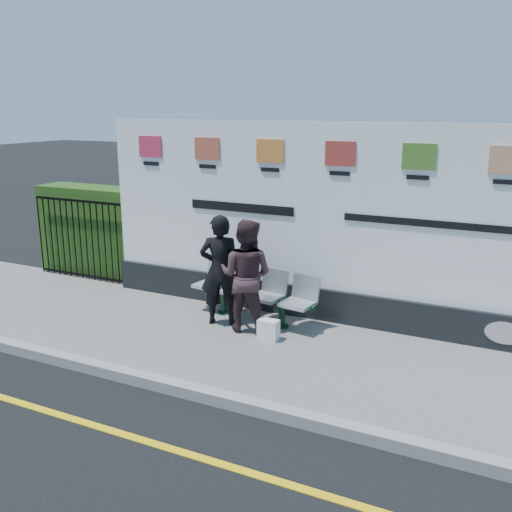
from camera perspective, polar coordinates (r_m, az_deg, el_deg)
The scene contains 12 objects.
ground at distance 6.11m, azimuth -8.89°, elevation -18.44°, with size 80.00×80.00×0.00m, color black.
pavement at distance 7.99m, azimuth 1.43°, elevation -9.36°, with size 14.00×3.00×0.12m, color slate.
kerb at distance 6.79m, azimuth -3.99°, elevation -13.92°, with size 14.00×0.18×0.14m, color gray.
yellow_line at distance 6.11m, azimuth -8.89°, elevation -18.41°, with size 14.00×0.10×0.01m, color yellow.
billboard at distance 8.59m, azimuth 8.28°, elevation 1.80°, with size 8.00×0.30×3.00m.
hedge at distance 11.59m, azimuth -15.69°, elevation 2.49°, with size 2.35×0.70×1.70m, color #294D17.
railing at distance 11.29m, azimuth -17.16°, elevation 1.64°, with size 2.05×0.06×1.54m, color black, non-canonical shape.
bench at distance 8.82m, azimuth -0.41°, elevation -5.02°, with size 2.06×0.54×0.44m, color #B6BAC0, non-canonical shape.
woman_left at distance 8.51m, azimuth -3.59°, elevation -1.40°, with size 0.61×0.40×1.68m, color black.
woman_right at distance 8.25m, azimuth -1.01°, elevation -1.97°, with size 0.81×0.63×1.66m, color #3A2629.
handbag_brown at distance 8.85m, azimuth -1.86°, elevation -2.58°, with size 0.32×0.14×0.25m, color #331A0E.
carrier_bag_white at distance 8.12m, azimuth 1.26°, elevation -7.38°, with size 0.29×0.17×0.29m, color white.
Camera 1 is at (3.01, -4.14, 3.33)m, focal length 40.00 mm.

